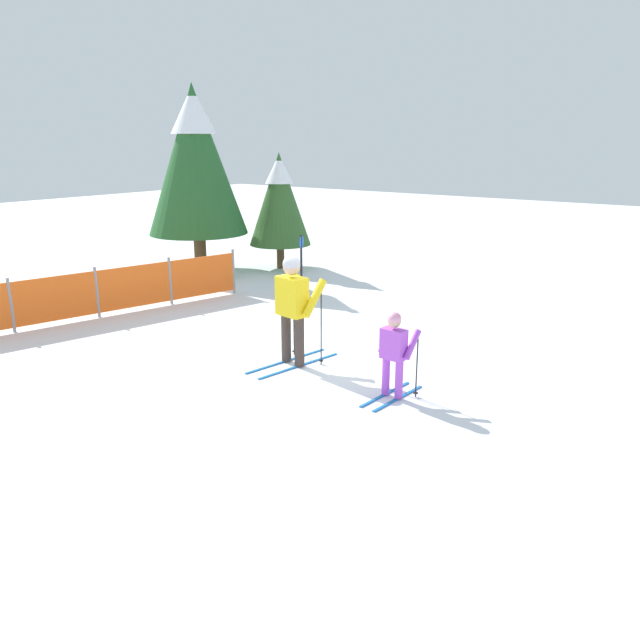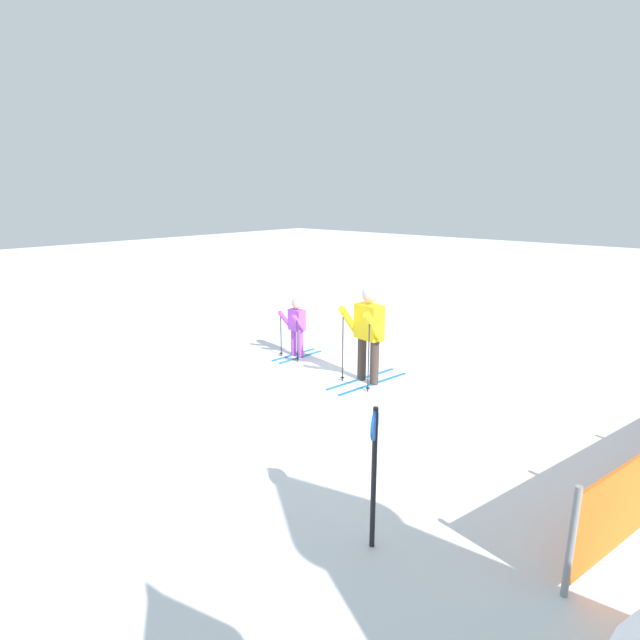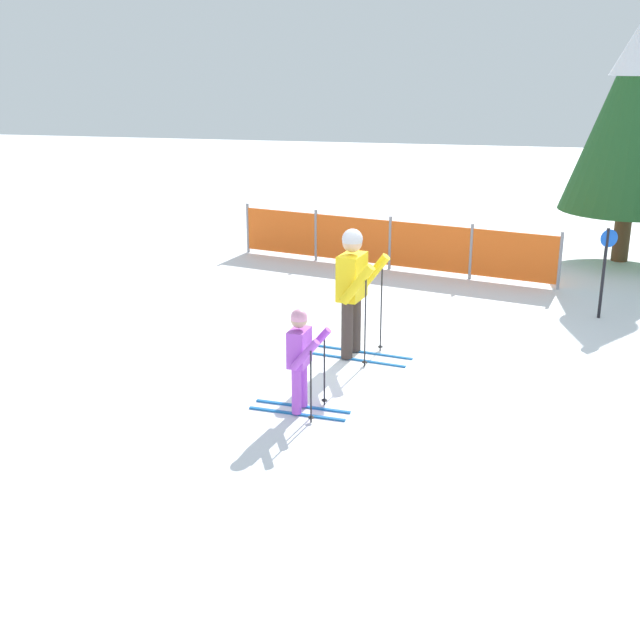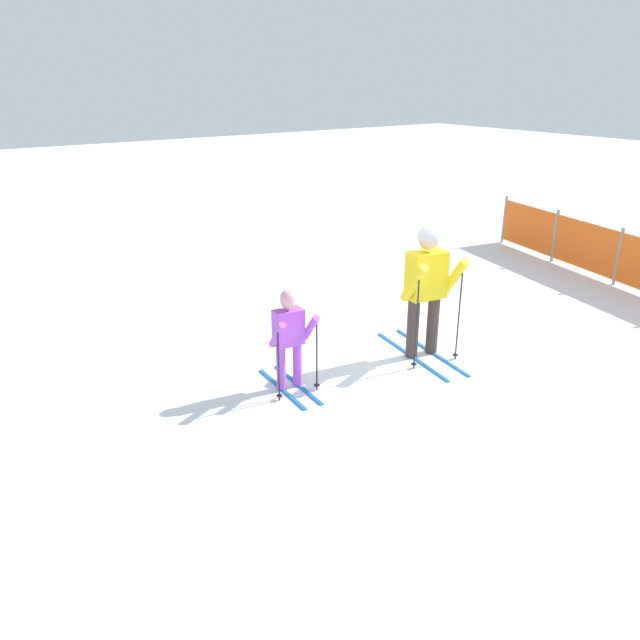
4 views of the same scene
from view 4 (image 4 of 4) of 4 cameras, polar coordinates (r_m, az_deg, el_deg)
ground_plane at (r=8.39m, az=10.62°, el=-3.79°), size 60.00×60.00×0.00m
skier_adult at (r=8.17m, az=9.74°, el=3.59°), size 1.72×0.81×1.78m
skier_child at (r=7.29m, az=-2.83°, el=-1.14°), size 1.19×0.57×1.25m
safety_fence at (r=12.30m, az=25.61°, el=5.25°), size 6.37×1.57×1.04m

